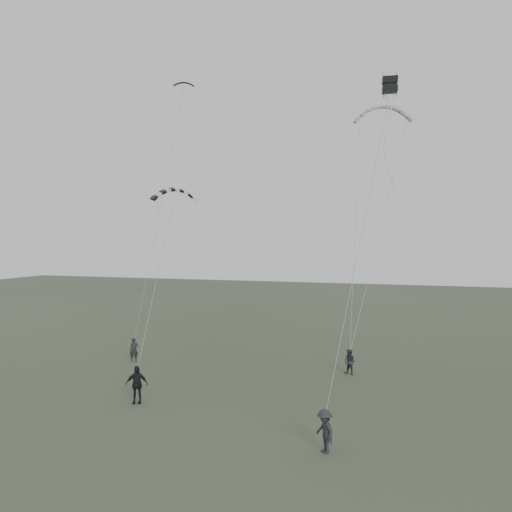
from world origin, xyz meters
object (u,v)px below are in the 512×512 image
(flyer_center, at_px, (137,384))
(kite_dark_small, at_px, (184,83))
(flyer_right, at_px, (350,362))
(flyer_far, at_px, (325,431))
(flyer_left, at_px, (134,350))
(kite_pale_large, at_px, (383,107))
(kite_striped, at_px, (174,190))
(kite_box, at_px, (390,85))

(flyer_center, bearing_deg, kite_dark_small, 81.97)
(flyer_right, relative_size, flyer_far, 0.92)
(flyer_left, relative_size, flyer_right, 1.03)
(flyer_center, relative_size, flyer_far, 1.13)
(flyer_left, bearing_deg, flyer_right, -27.57)
(flyer_far, distance_m, kite_dark_small, 26.60)
(flyer_center, distance_m, kite_pale_large, 25.55)
(flyer_left, distance_m, kite_striped, 11.52)
(kite_pale_large, bearing_deg, flyer_far, -104.97)
(kite_pale_large, relative_size, kite_box, 5.57)
(kite_dark_small, height_order, kite_striped, kite_dark_small)
(flyer_right, bearing_deg, kite_box, -36.70)
(flyer_right, bearing_deg, flyer_center, -113.01)
(flyer_far, relative_size, kite_pale_large, 0.40)
(flyer_center, height_order, kite_pale_large, kite_pale_large)
(flyer_left, xyz_separation_m, kite_dark_small, (1.93, 3.83, 18.66))
(kite_striped, bearing_deg, kite_box, -42.66)
(kite_striped, bearing_deg, flyer_right, -18.10)
(flyer_left, xyz_separation_m, kite_pale_large, (15.64, 8.32, 16.99))
(flyer_center, distance_m, kite_dark_small, 21.82)
(flyer_center, bearing_deg, flyer_right, 19.99)
(flyer_center, xyz_separation_m, flyer_far, (9.96, -2.94, -0.11))
(flyer_far, relative_size, kite_box, 2.22)
(flyer_center, height_order, kite_dark_small, kite_dark_small)
(flyer_right, xyz_separation_m, kite_box, (2.40, -4.54, 15.06))
(flyer_left, bearing_deg, kite_box, -43.69)
(flyer_left, relative_size, kite_pale_large, 0.38)
(kite_dark_small, height_order, kite_box, kite_dark_small)
(flyer_left, xyz_separation_m, flyer_right, (14.19, 1.05, -0.02))
(flyer_right, distance_m, flyer_far, 11.41)
(flyer_far, height_order, kite_pale_large, kite_pale_large)
(flyer_right, xyz_separation_m, kite_striped, (-9.83, -3.67, 10.36))
(kite_striped, bearing_deg, kite_pale_large, 5.57)
(flyer_right, bearing_deg, kite_pale_large, 104.21)
(flyer_right, height_order, kite_striped, kite_striped)
(flyer_right, bearing_deg, flyer_left, -150.28)
(flyer_far, xyz_separation_m, kite_striped, (-10.22, 7.74, 10.29))
(kite_box, bearing_deg, flyer_far, -113.58)
(kite_dark_small, xyz_separation_m, kite_pale_large, (13.71, 4.50, -1.67))
(kite_pale_large, xyz_separation_m, kite_box, (0.95, -11.81, -1.95))
(flyer_right, xyz_separation_m, flyer_center, (-9.56, -8.46, 0.18))
(flyer_far, xyz_separation_m, kite_box, (2.01, 6.87, 14.99))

